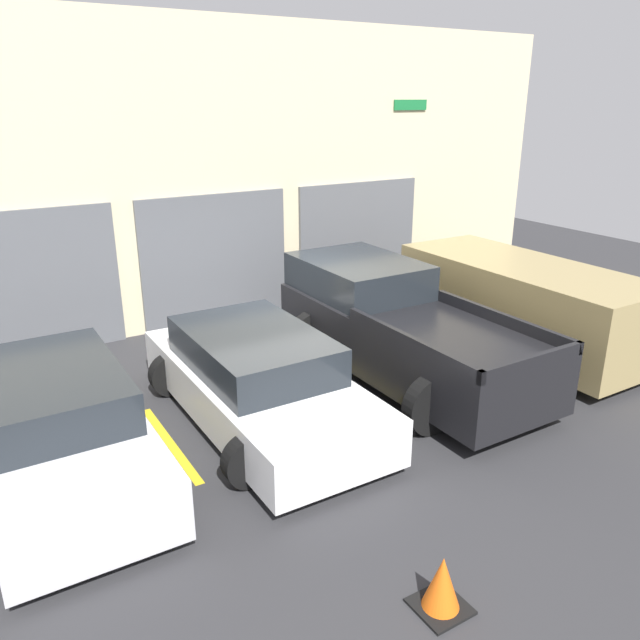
{
  "coord_description": "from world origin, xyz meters",
  "views": [
    {
      "loc": [
        -4.7,
        -8.43,
        4.34
      ],
      "look_at": [
        0.0,
        -0.7,
        1.1
      ],
      "focal_mm": 35.0,
      "sensor_mm": 36.0,
      "label": 1
    }
  ],
  "objects_px": {
    "traffic_cone": "(442,585)",
    "sedan_side": "(522,302)",
    "pickup_truck": "(397,327)",
    "sedan_white": "(257,379)",
    "van_right": "(58,426)"
  },
  "relations": [
    {
      "from": "pickup_truck",
      "to": "sedan_white",
      "type": "xyz_separation_m",
      "value": [
        -2.64,
        -0.23,
        -0.2
      ]
    },
    {
      "from": "pickup_truck",
      "to": "sedan_white",
      "type": "relative_size",
      "value": 1.11
    },
    {
      "from": "van_right",
      "to": "traffic_cone",
      "type": "xyz_separation_m",
      "value": [
        2.48,
        -4.05,
        -0.38
      ]
    },
    {
      "from": "sedan_side",
      "to": "van_right",
      "type": "xyz_separation_m",
      "value": [
        -7.92,
        0.02,
        -0.22
      ]
    },
    {
      "from": "sedan_white",
      "to": "van_right",
      "type": "relative_size",
      "value": 1.04
    },
    {
      "from": "sedan_white",
      "to": "sedan_side",
      "type": "xyz_separation_m",
      "value": [
        5.28,
        -0.03,
        0.24
      ]
    },
    {
      "from": "sedan_white",
      "to": "van_right",
      "type": "bearing_deg",
      "value": -179.91
    },
    {
      "from": "van_right",
      "to": "traffic_cone",
      "type": "bearing_deg",
      "value": -58.53
    },
    {
      "from": "pickup_truck",
      "to": "van_right",
      "type": "xyz_separation_m",
      "value": [
        -5.28,
        -0.24,
        -0.18
      ]
    },
    {
      "from": "sedan_white",
      "to": "sedan_side",
      "type": "height_order",
      "value": "sedan_side"
    },
    {
      "from": "traffic_cone",
      "to": "sedan_side",
      "type": "bearing_deg",
      "value": 36.49
    },
    {
      "from": "sedan_side",
      "to": "van_right",
      "type": "bearing_deg",
      "value": 179.84
    },
    {
      "from": "van_right",
      "to": "traffic_cone",
      "type": "height_order",
      "value": "van_right"
    },
    {
      "from": "pickup_truck",
      "to": "traffic_cone",
      "type": "xyz_separation_m",
      "value": [
        -2.8,
        -4.29,
        -0.56
      ]
    },
    {
      "from": "pickup_truck",
      "to": "traffic_cone",
      "type": "relative_size",
      "value": 9.17
    }
  ]
}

